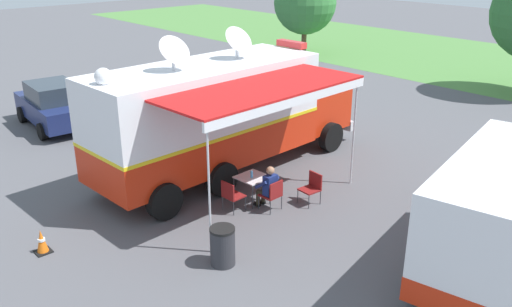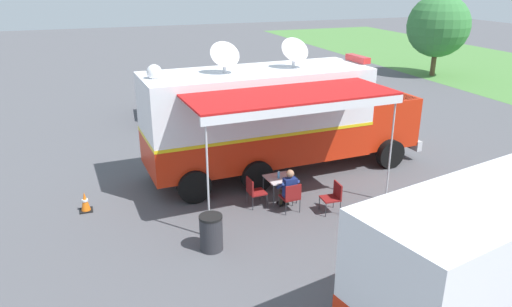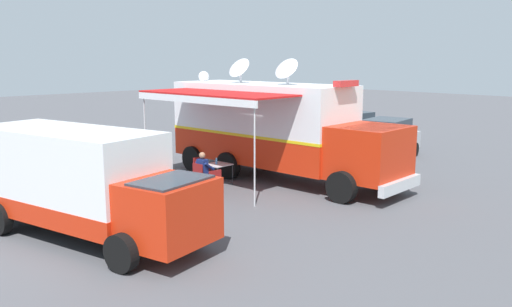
{
  "view_description": "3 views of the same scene",
  "coord_description": "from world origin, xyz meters",
  "px_view_note": "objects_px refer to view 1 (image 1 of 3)",
  "views": [
    {
      "loc": [
        12.25,
        -8.99,
        6.75
      ],
      "look_at": [
        1.58,
        0.55,
        1.09
      ],
      "focal_mm": 37.67,
      "sensor_mm": 36.0,
      "label": 1
    },
    {
      "loc": [
        14.03,
        -5.13,
        6.33
      ],
      "look_at": [
        1.23,
        -0.48,
        1.22
      ],
      "focal_mm": 33.8,
      "sensor_mm": 36.0,
      "label": 2
    },
    {
      "loc": [
        14.08,
        13.97,
        4.45
      ],
      "look_at": [
        0.79,
        0.5,
        1.01
      ],
      "focal_mm": 37.15,
      "sensor_mm": 36.0,
      "label": 3
    }
  ],
  "objects_px": {
    "car_far_corner": "(141,99)",
    "command_truck": "(226,112)",
    "folding_table": "(253,179)",
    "folding_chair_spare_by_truck": "(312,186)",
    "seated_responder": "(268,186)",
    "trash_bin": "(223,246)",
    "support_truck": "(507,210)",
    "folding_chair_beside_table": "(231,194)",
    "water_bottle": "(252,174)",
    "car_behind_truck": "(54,105)",
    "traffic_cone": "(42,242)",
    "folding_chair_at_table": "(273,193)"
  },
  "relations": [
    {
      "from": "folding_table",
      "to": "support_truck",
      "type": "distance_m",
      "value": 6.41
    },
    {
      "from": "car_behind_truck",
      "to": "car_far_corner",
      "type": "relative_size",
      "value": 0.98
    },
    {
      "from": "seated_responder",
      "to": "trash_bin",
      "type": "xyz_separation_m",
      "value": [
        1.32,
        -2.6,
        -0.2
      ]
    },
    {
      "from": "folding_chair_spare_by_truck",
      "to": "support_truck",
      "type": "distance_m",
      "value": 5.03
    },
    {
      "from": "trash_bin",
      "to": "traffic_cone",
      "type": "distance_m",
      "value": 4.26
    },
    {
      "from": "command_truck",
      "to": "traffic_cone",
      "type": "relative_size",
      "value": 16.55
    },
    {
      "from": "folding_chair_beside_table",
      "to": "traffic_cone",
      "type": "distance_m",
      "value": 4.78
    },
    {
      "from": "folding_table",
      "to": "water_bottle",
      "type": "relative_size",
      "value": 3.75
    },
    {
      "from": "car_far_corner",
      "to": "support_truck",
      "type": "bearing_deg",
      "value": 1.68
    },
    {
      "from": "command_truck",
      "to": "folding_table",
      "type": "relative_size",
      "value": 11.44
    },
    {
      "from": "folding_table",
      "to": "car_far_corner",
      "type": "relative_size",
      "value": 0.19
    },
    {
      "from": "seated_responder",
      "to": "traffic_cone",
      "type": "distance_m",
      "value": 5.75
    },
    {
      "from": "support_truck",
      "to": "folding_chair_spare_by_truck",
      "type": "bearing_deg",
      "value": -170.7
    },
    {
      "from": "folding_table",
      "to": "car_behind_truck",
      "type": "height_order",
      "value": "car_behind_truck"
    },
    {
      "from": "folding_chair_beside_table",
      "to": "car_behind_truck",
      "type": "height_order",
      "value": "car_behind_truck"
    },
    {
      "from": "folding_chair_at_table",
      "to": "seated_responder",
      "type": "bearing_deg",
      "value": -177.1
    },
    {
      "from": "command_truck",
      "to": "water_bottle",
      "type": "xyz_separation_m",
      "value": [
        2.15,
        -0.86,
        -1.11
      ]
    },
    {
      "from": "trash_bin",
      "to": "car_far_corner",
      "type": "bearing_deg",
      "value": 158.52
    },
    {
      "from": "seated_responder",
      "to": "command_truck",
      "type": "bearing_deg",
      "value": 163.52
    },
    {
      "from": "car_far_corner",
      "to": "folding_table",
      "type": "bearing_deg",
      "value": -10.05
    },
    {
      "from": "folding_chair_beside_table",
      "to": "traffic_cone",
      "type": "bearing_deg",
      "value": -106.39
    },
    {
      "from": "car_behind_truck",
      "to": "folding_chair_beside_table",
      "type": "bearing_deg",
      "value": 3.37
    },
    {
      "from": "folding_chair_beside_table",
      "to": "trash_bin",
      "type": "relative_size",
      "value": 0.96
    },
    {
      "from": "water_bottle",
      "to": "trash_bin",
      "type": "xyz_separation_m",
      "value": [
        1.92,
        -2.55,
        -0.38
      ]
    },
    {
      "from": "water_bottle",
      "to": "car_far_corner",
      "type": "distance_m",
      "value": 8.66
    },
    {
      "from": "traffic_cone",
      "to": "car_far_corner",
      "type": "height_order",
      "value": "car_far_corner"
    },
    {
      "from": "folding_chair_beside_table",
      "to": "seated_responder",
      "type": "distance_m",
      "value": 1.0
    },
    {
      "from": "command_truck",
      "to": "support_truck",
      "type": "bearing_deg",
      "value": 7.78
    },
    {
      "from": "traffic_cone",
      "to": "support_truck",
      "type": "xyz_separation_m",
      "value": [
        7.32,
        7.36,
        1.11
      ]
    },
    {
      "from": "car_far_corner",
      "to": "command_truck",
      "type": "bearing_deg",
      "value": -6.21
    },
    {
      "from": "command_truck",
      "to": "folding_table",
      "type": "bearing_deg",
      "value": -20.86
    },
    {
      "from": "water_bottle",
      "to": "folding_chair_at_table",
      "type": "distance_m",
      "value": 0.85
    },
    {
      "from": "command_truck",
      "to": "car_behind_truck",
      "type": "height_order",
      "value": "command_truck"
    },
    {
      "from": "water_bottle",
      "to": "traffic_cone",
      "type": "xyz_separation_m",
      "value": [
        -1.26,
        -5.38,
        -0.55
      ]
    },
    {
      "from": "trash_bin",
      "to": "car_far_corner",
      "type": "distance_m",
      "value": 11.22
    },
    {
      "from": "car_far_corner",
      "to": "water_bottle",
      "type": "bearing_deg",
      "value": -10.36
    },
    {
      "from": "support_truck",
      "to": "seated_responder",
      "type": "bearing_deg",
      "value": -160.48
    },
    {
      "from": "support_truck",
      "to": "folding_chair_beside_table",
      "type": "bearing_deg",
      "value": -154.99
    },
    {
      "from": "command_truck",
      "to": "traffic_cone",
      "type": "xyz_separation_m",
      "value": [
        0.88,
        -6.24,
        -1.67
      ]
    },
    {
      "from": "water_bottle",
      "to": "folding_chair_beside_table",
      "type": "height_order",
      "value": "water_bottle"
    },
    {
      "from": "command_truck",
      "to": "folding_chair_at_table",
      "type": "relative_size",
      "value": 11.04
    },
    {
      "from": "water_bottle",
      "to": "seated_responder",
      "type": "bearing_deg",
      "value": 4.96
    },
    {
      "from": "folding_table",
      "to": "folding_chair_spare_by_truck",
      "type": "bearing_deg",
      "value": 43.91
    },
    {
      "from": "folding_chair_at_table",
      "to": "seated_responder",
      "type": "height_order",
      "value": "seated_responder"
    },
    {
      "from": "seated_responder",
      "to": "support_truck",
      "type": "bearing_deg",
      "value": 19.52
    },
    {
      "from": "traffic_cone",
      "to": "car_behind_truck",
      "type": "xyz_separation_m",
      "value": [
        -8.76,
        3.98,
        0.6
      ]
    },
    {
      "from": "folding_chair_spare_by_truck",
      "to": "car_far_corner",
      "type": "height_order",
      "value": "car_far_corner"
    },
    {
      "from": "support_truck",
      "to": "trash_bin",
      "type": "bearing_deg",
      "value": -132.37
    },
    {
      "from": "command_truck",
      "to": "folding_table",
      "type": "xyz_separation_m",
      "value": [
        2.14,
        -0.81,
        -1.27
      ]
    },
    {
      "from": "trash_bin",
      "to": "car_behind_truck",
      "type": "bearing_deg",
      "value": 174.48
    }
  ]
}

